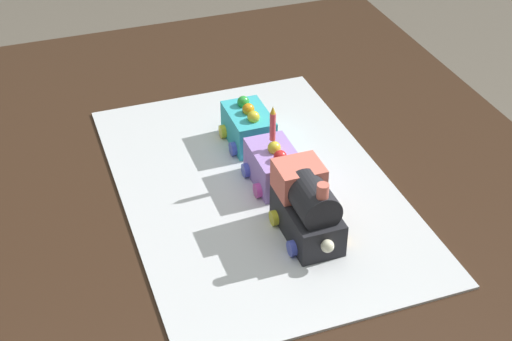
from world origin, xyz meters
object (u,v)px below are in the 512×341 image
Objects in this scene: cake_car_gondola_lavender at (274,166)px; cake_car_flatbed_turquoise at (248,127)px; dining_table at (261,272)px; birthday_candle at (273,124)px; cake_locomotive at (307,206)px.

cake_car_flatbed_turquoise is (0.12, -0.00, 0.00)m from cake_car_gondola_lavender.
dining_table is 24.33× the size of birthday_candle.
birthday_candle reaches higher than cake_car_flatbed_turquoise.
cake_locomotive is at bearing -140.33° from dining_table.
cake_locomotive is 2.43× the size of birthday_candle.
cake_locomotive is 0.25m from cake_car_flatbed_turquoise.
cake_locomotive reaches higher than cake_car_flatbed_turquoise.
cake_locomotive is 1.40× the size of cake_car_flatbed_turquoise.
cake_car_flatbed_turquoise is at bearing -0.00° from cake_locomotive.
cake_car_gondola_lavender reaches higher than dining_table.
cake_car_flatbed_turquoise is at bearing -0.00° from cake_car_gondola_lavender.
dining_table is at bearing 149.70° from birthday_candle.
cake_car_gondola_lavender is at bearing -0.00° from cake_locomotive.
cake_locomotive is at bearing 180.00° from cake_car_gondola_lavender.
cake_car_flatbed_turquoise is (0.25, -0.00, -0.02)m from cake_locomotive.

